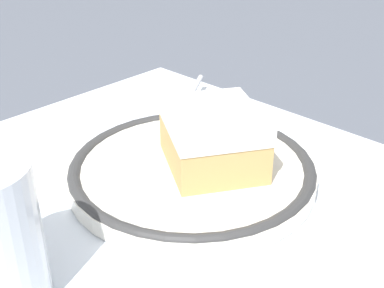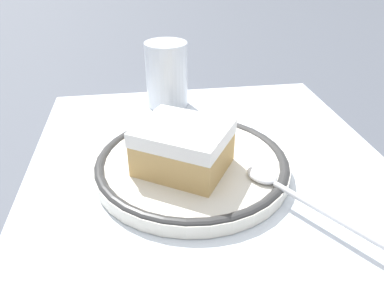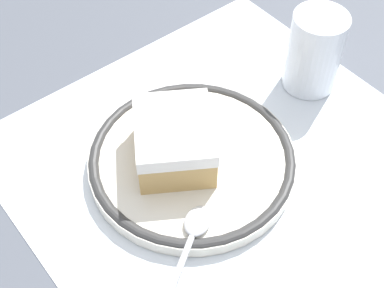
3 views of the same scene
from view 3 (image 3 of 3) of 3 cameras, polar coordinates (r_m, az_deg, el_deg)
The scene contains 6 objects.
ground_plane at distance 0.56m, azimuth 3.80°, elevation -2.22°, with size 2.40×2.40×0.00m, color #4C515B.
placemat at distance 0.56m, azimuth 3.81°, elevation -2.17°, with size 0.41×0.41×0.00m, color silver.
plate at distance 0.55m, azimuth 0.00°, elevation -1.65°, with size 0.21×0.21×0.02m.
cake_slice at distance 0.53m, azimuth -1.85°, elevation 0.36°, with size 0.11×0.11×0.05m.
spoon at distance 0.49m, azimuth -0.38°, elevation -10.44°, with size 0.09×0.13×0.01m.
cup at distance 0.63m, azimuth 12.51°, elevation 8.96°, with size 0.06×0.06×0.09m.
Camera 3 is at (0.24, -0.24, 0.45)m, focal length 51.37 mm.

